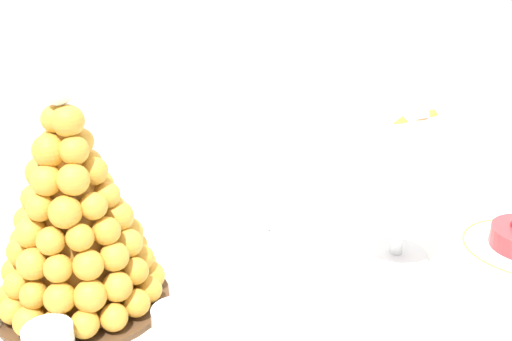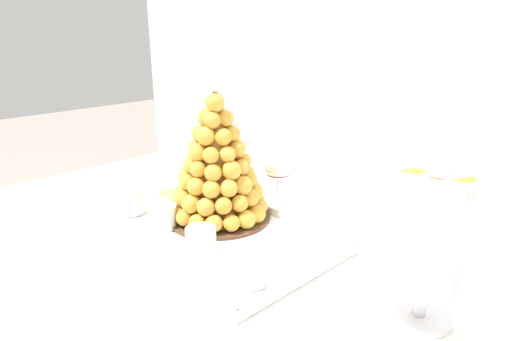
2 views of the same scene
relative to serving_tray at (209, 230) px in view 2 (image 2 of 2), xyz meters
The scene contains 10 objects.
buffet_table 0.26m from the serving_tray, 11.63° to the left, with size 1.70×0.93×0.80m.
serving_tray is the anchor object (origin of this frame).
croquembouche 0.15m from the serving_tray, 121.40° to the left, with size 0.24×0.24×0.33m.
dessert_cup_left 0.22m from the serving_tray, 159.45° to the right, with size 0.06×0.06×0.06m.
dessert_cup_mid_left 0.10m from the serving_tray, 138.47° to the right, with size 0.06×0.06×0.05m.
dessert_cup_centre 0.11m from the serving_tray, 45.68° to the right, with size 0.06×0.06×0.06m.
dessert_cup_mid_right 0.23m from the serving_tray, 19.21° to the right, with size 0.06×0.06×0.06m.
creme_brulee_ramekin 0.19m from the serving_tray, 168.04° to the left, with size 0.10×0.10×0.02m.
macaron_goblet 0.49m from the serving_tray, ahead, with size 0.14×0.14×0.26m.
wine_glass 0.24m from the serving_tray, 90.45° to the left, with size 0.08×0.08×0.16m.
Camera 2 is at (0.49, -0.58, 1.24)m, focal length 31.31 mm.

